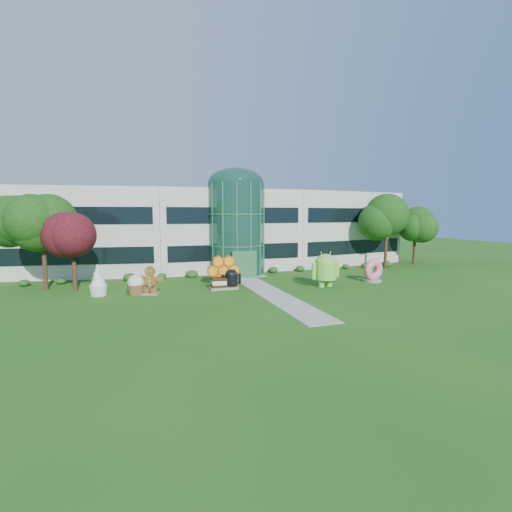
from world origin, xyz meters
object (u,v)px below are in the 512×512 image
object	(u,v)px
android_black	(231,277)
gingerbread	(150,280)
donut	(373,270)
android_green	(326,267)

from	to	relation	value
android_black	gingerbread	world-z (taller)	gingerbread
android_black	donut	world-z (taller)	donut
gingerbread	android_black	bearing A→B (deg)	23.70
android_green	android_black	size ratio (longest dim) A/B	1.70
android_green	donut	bearing A→B (deg)	-0.37
android_green	gingerbread	distance (m)	15.25
android_black	donut	size ratio (longest dim) A/B	0.91
donut	gingerbread	bearing A→B (deg)	168.30
donut	gingerbread	size ratio (longest dim) A/B	0.89
donut	gingerbread	distance (m)	20.77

